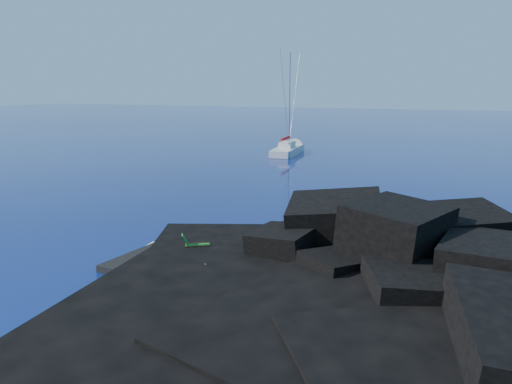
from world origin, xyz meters
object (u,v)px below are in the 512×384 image
Objects in this scene: sunbather at (195,267)px; deck_chair at (197,241)px; marker_cone at (196,247)px; sailboat at (288,154)px.

deck_chair is at bearing 84.50° from sunbather.
deck_chair reaches higher than marker_cone.
sailboat is 28.34× the size of marker_cone.
sunbather is 2.85m from marker_cone.
sailboat is at bearing 69.33° from deck_chair.
sailboat is 46.30m from sunbather.
marker_cone is (0.01, -0.20, -0.26)m from deck_chair.
sailboat is at bearing 103.34° from marker_cone.
deck_chair is at bearing 93.29° from marker_cone.
sunbather is at bearing -81.73° from sailboat.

